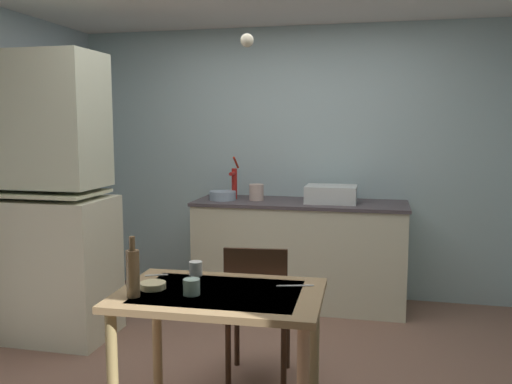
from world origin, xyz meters
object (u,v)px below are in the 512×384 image
mug_dark (192,287)px  sink_basin (331,194)px  mixing_bowl_counter (223,196)px  serving_bowl_wide (153,285)px  hutch_cabinet (50,207)px  dining_table (220,313)px  chair_far_side (258,310)px  glass_bottle (133,272)px  hand_pump (234,181)px

mug_dark → sink_basin: bearing=77.3°
mixing_bowl_counter → serving_bowl_wide: 2.15m
hutch_cabinet → dining_table: size_ratio=2.01×
hutch_cabinet → sink_basin: (2.01, 1.15, 0.01)m
chair_far_side → serving_bowl_wide: bearing=-124.8°
mixing_bowl_counter → glass_bottle: bearing=-84.9°
mixing_bowl_counter → serving_bowl_wide: mixing_bowl_counter is taller
chair_far_side → mug_dark: (-0.19, -0.66, 0.33)m
hutch_cabinet → mixing_bowl_counter: bearing=46.9°
hand_pump → mug_dark: (0.39, -2.27, -0.29)m
hutch_cabinet → glass_bottle: bearing=-43.5°
hutch_cabinet → chair_far_side: 1.82m
dining_table → serving_bowl_wide: bearing=-175.1°
mixing_bowl_counter → chair_far_side: size_ratio=0.27×
hand_pump → dining_table: (0.51, -2.19, -0.45)m
hand_pump → mixing_bowl_counter: (-0.08, -0.10, -0.13)m
serving_bowl_wide → glass_bottle: 0.19m
serving_bowl_wide → mug_dark: (0.23, -0.05, 0.02)m
mug_dark → mixing_bowl_counter: bearing=102.3°
hutch_cabinet → mixing_bowl_counter: size_ratio=8.92×
glass_bottle → hand_pump: bearing=92.9°
mixing_bowl_counter → dining_table: (0.60, -2.10, -0.32)m
hand_pump → glass_bottle: size_ratio=1.28×
dining_table → glass_bottle: 0.49m
hutch_cabinet → mixing_bowl_counter: hutch_cabinet is taller
hutch_cabinet → serving_bowl_wide: size_ratio=15.66×
chair_far_side → dining_table: bearing=-96.9°
serving_bowl_wide → hutch_cabinet: bearing=141.2°
hand_pump → dining_table: size_ratio=0.37×
glass_bottle → chair_far_side: bearing=58.6°
hutch_cabinet → mug_dark: 1.86m
hand_pump → chair_far_side: size_ratio=0.44×
sink_basin → serving_bowl_wide: (-0.73, -2.18, -0.23)m
dining_table → serving_bowl_wide: serving_bowl_wide is taller
mug_dark → glass_bottle: glass_bottle is taller
serving_bowl_wide → sink_basin: bearing=71.4°
sink_basin → chair_far_side: 1.68m
hand_pump → dining_table: 2.29m
dining_table → glass_bottle: bearing=-155.7°
chair_far_side → glass_bottle: (-0.46, -0.76, 0.42)m
mug_dark → dining_table: bearing=34.2°
sink_basin → chair_far_side: size_ratio=0.49×
hand_pump → mixing_bowl_counter: 0.18m
chair_far_side → serving_bowl_wide: 0.81m
mixing_bowl_counter → dining_table: size_ratio=0.23×
sink_basin → chair_far_side: bearing=-101.2°
hutch_cabinet → sink_basin: bearing=29.9°
hutch_cabinet → hand_pump: (1.11, 1.20, 0.10)m
sink_basin → glass_bottle: (-0.77, -2.32, -0.12)m
glass_bottle → dining_table: bearing=24.3°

